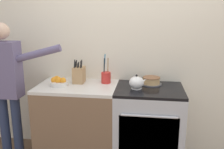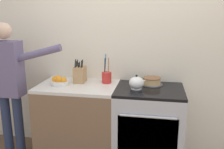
{
  "view_description": "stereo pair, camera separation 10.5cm",
  "coord_description": "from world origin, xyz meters",
  "px_view_note": "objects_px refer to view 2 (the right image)",
  "views": [
    {
      "loc": [
        0.18,
        -2.37,
        1.74
      ],
      "look_at": [
        -0.19,
        0.28,
        1.07
      ],
      "focal_mm": 40.0,
      "sensor_mm": 36.0,
      "label": 1
    },
    {
      "loc": [
        0.28,
        -2.35,
        1.74
      ],
      "look_at": [
        -0.19,
        0.28,
        1.07
      ],
      "focal_mm": 40.0,
      "sensor_mm": 36.0,
      "label": 2
    }
  ],
  "objects_px": {
    "layer_cake": "(152,81)",
    "tea_kettle": "(137,83)",
    "stove_range": "(148,127)",
    "person_baker": "(9,80)",
    "knife_block": "(80,74)",
    "fruit_bowl": "(59,81)",
    "utensil_crock": "(107,77)"
  },
  "relations": [
    {
      "from": "layer_cake",
      "to": "tea_kettle",
      "type": "relative_size",
      "value": 1.25
    },
    {
      "from": "stove_range",
      "to": "person_baker",
      "type": "bearing_deg",
      "value": -176.13
    },
    {
      "from": "layer_cake",
      "to": "stove_range",
      "type": "bearing_deg",
      "value": -96.76
    },
    {
      "from": "layer_cake",
      "to": "tea_kettle",
      "type": "distance_m",
      "value": 0.25
    },
    {
      "from": "stove_range",
      "to": "knife_block",
      "type": "xyz_separation_m",
      "value": [
        -0.84,
        0.12,
        0.56
      ]
    },
    {
      "from": "tea_kettle",
      "to": "fruit_bowl",
      "type": "distance_m",
      "value": 0.89
    },
    {
      "from": "knife_block",
      "to": "person_baker",
      "type": "xyz_separation_m",
      "value": [
        -0.79,
        -0.23,
        -0.04
      ]
    },
    {
      "from": "fruit_bowl",
      "to": "person_baker",
      "type": "xyz_separation_m",
      "value": [
        -0.59,
        -0.07,
        0.01
      ]
    },
    {
      "from": "stove_range",
      "to": "layer_cake",
      "type": "height_order",
      "value": "layer_cake"
    },
    {
      "from": "utensil_crock",
      "to": "tea_kettle",
      "type": "bearing_deg",
      "value": -26.02
    },
    {
      "from": "person_baker",
      "to": "layer_cake",
      "type": "bearing_deg",
      "value": 17.68
    },
    {
      "from": "layer_cake",
      "to": "utensil_crock",
      "type": "relative_size",
      "value": 0.72
    },
    {
      "from": "tea_kettle",
      "to": "person_baker",
      "type": "bearing_deg",
      "value": -177.15
    },
    {
      "from": "knife_block",
      "to": "utensil_crock",
      "type": "distance_m",
      "value": 0.32
    },
    {
      "from": "tea_kettle",
      "to": "utensil_crock",
      "type": "relative_size",
      "value": 0.58
    },
    {
      "from": "layer_cake",
      "to": "knife_block",
      "type": "bearing_deg",
      "value": -177.4
    },
    {
      "from": "stove_range",
      "to": "tea_kettle",
      "type": "xyz_separation_m",
      "value": [
        -0.14,
        -0.04,
        0.53
      ]
    },
    {
      "from": "layer_cake",
      "to": "person_baker",
      "type": "xyz_separation_m",
      "value": [
        -1.65,
        -0.27,
        0.01
      ]
    },
    {
      "from": "stove_range",
      "to": "fruit_bowl",
      "type": "height_order",
      "value": "fruit_bowl"
    },
    {
      "from": "stove_range",
      "to": "tea_kettle",
      "type": "relative_size",
      "value": 4.61
    },
    {
      "from": "tea_kettle",
      "to": "utensil_crock",
      "type": "bearing_deg",
      "value": 153.98
    },
    {
      "from": "stove_range",
      "to": "utensil_crock",
      "type": "xyz_separation_m",
      "value": [
        -0.51,
        0.15,
        0.53
      ]
    },
    {
      "from": "person_baker",
      "to": "utensil_crock",
      "type": "bearing_deg",
      "value": 21.43
    },
    {
      "from": "knife_block",
      "to": "stove_range",
      "type": "bearing_deg",
      "value": -7.98
    },
    {
      "from": "stove_range",
      "to": "knife_block",
      "type": "bearing_deg",
      "value": 172.02
    },
    {
      "from": "stove_range",
      "to": "layer_cake",
      "type": "bearing_deg",
      "value": 83.24
    },
    {
      "from": "fruit_bowl",
      "to": "person_baker",
      "type": "distance_m",
      "value": 0.6
    },
    {
      "from": "stove_range",
      "to": "fruit_bowl",
      "type": "bearing_deg",
      "value": -177.97
    },
    {
      "from": "tea_kettle",
      "to": "knife_block",
      "type": "relative_size",
      "value": 0.69
    },
    {
      "from": "layer_cake",
      "to": "tea_kettle",
      "type": "height_order",
      "value": "tea_kettle"
    },
    {
      "from": "layer_cake",
      "to": "knife_block",
      "type": "relative_size",
      "value": 0.87
    },
    {
      "from": "tea_kettle",
      "to": "person_baker",
      "type": "distance_m",
      "value": 1.49
    }
  ]
}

